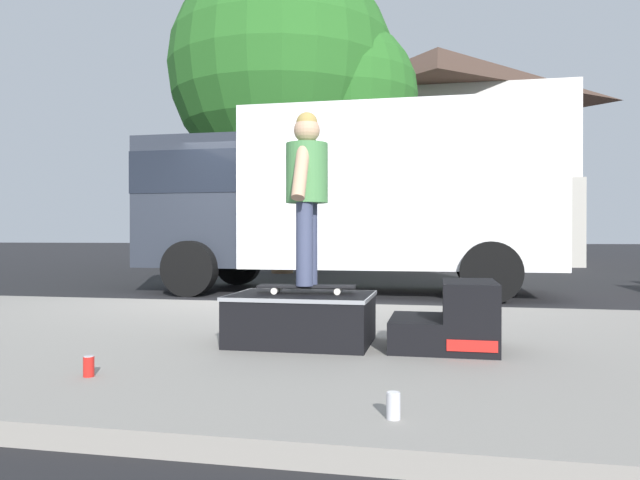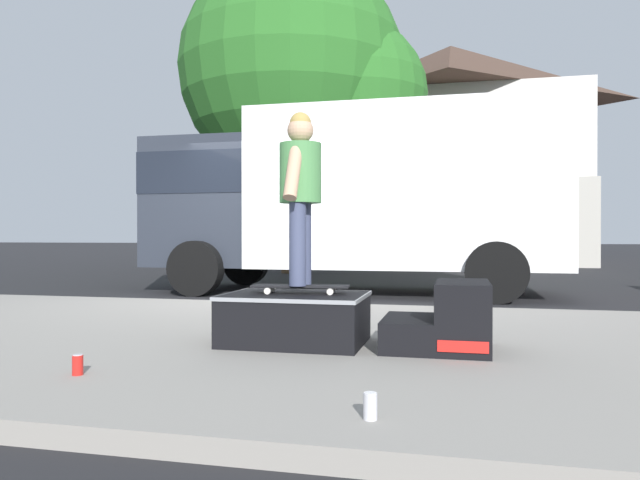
{
  "view_description": "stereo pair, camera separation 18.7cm",
  "coord_description": "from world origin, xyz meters",
  "px_view_note": "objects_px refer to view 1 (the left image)",
  "views": [
    {
      "loc": [
        2.84,
        -7.87,
        0.97
      ],
      "look_at": [
        1.54,
        -1.46,
        0.93
      ],
      "focal_mm": 33.11,
      "sensor_mm": 36.0,
      "label": 1
    },
    {
      "loc": [
        3.02,
        -7.83,
        0.97
      ],
      "look_at": [
        1.54,
        -1.46,
        0.93
      ],
      "focal_mm": 33.11,
      "sensor_mm": 36.0,
      "label": 2
    }
  ],
  "objects_px": {
    "kicker_ramp": "(453,321)",
    "street_tree_main": "(295,77)",
    "box_truck": "(343,194)",
    "skate_box": "(302,317)",
    "soda_can_b": "(393,406)",
    "skater_kid": "(307,183)",
    "soda_can": "(89,366)",
    "skateboard": "(307,287)"
  },
  "relations": [
    {
      "from": "soda_can_b",
      "to": "kicker_ramp",
      "type": "bearing_deg",
      "value": 80.27
    },
    {
      "from": "box_truck",
      "to": "street_tree_main",
      "type": "bearing_deg",
      "value": 112.87
    },
    {
      "from": "skateboard",
      "to": "skater_kid",
      "type": "height_order",
      "value": "skater_kid"
    },
    {
      "from": "kicker_ramp",
      "to": "street_tree_main",
      "type": "height_order",
      "value": "street_tree_main"
    },
    {
      "from": "skater_kid",
      "to": "skateboard",
      "type": "bearing_deg",
      "value": 123.69
    },
    {
      "from": "skate_box",
      "to": "soda_can",
      "type": "distance_m",
      "value": 1.69
    },
    {
      "from": "soda_can_b",
      "to": "street_tree_main",
      "type": "distance_m",
      "value": 13.67
    },
    {
      "from": "skateboard",
      "to": "street_tree_main",
      "type": "xyz_separation_m",
      "value": [
        -2.67,
        10.41,
        4.57
      ]
    },
    {
      "from": "soda_can_b",
      "to": "skater_kid",
      "type": "bearing_deg",
      "value": 114.29
    },
    {
      "from": "street_tree_main",
      "to": "skater_kid",
      "type": "bearing_deg",
      "value": -75.59
    },
    {
      "from": "skate_box",
      "to": "street_tree_main",
      "type": "relative_size",
      "value": 0.13
    },
    {
      "from": "soda_can_b",
      "to": "street_tree_main",
      "type": "xyz_separation_m",
      "value": [
        -3.51,
        12.25,
        4.95
      ]
    },
    {
      "from": "soda_can",
      "to": "street_tree_main",
      "type": "relative_size",
      "value": 0.02
    },
    {
      "from": "soda_can_b",
      "to": "soda_can",
      "type": "bearing_deg",
      "value": 166.04
    },
    {
      "from": "box_truck",
      "to": "soda_can",
      "type": "bearing_deg",
      "value": -93.84
    },
    {
      "from": "skate_box",
      "to": "soda_can_b",
      "type": "distance_m",
      "value": 2.01
    },
    {
      "from": "skate_box",
      "to": "box_truck",
      "type": "bearing_deg",
      "value": 95.8
    },
    {
      "from": "box_truck",
      "to": "skate_box",
      "type": "bearing_deg",
      "value": -84.2
    },
    {
      "from": "skate_box",
      "to": "skater_kid",
      "type": "relative_size",
      "value": 0.8
    },
    {
      "from": "soda_can_b",
      "to": "street_tree_main",
      "type": "height_order",
      "value": "street_tree_main"
    },
    {
      "from": "skate_box",
      "to": "street_tree_main",
      "type": "bearing_deg",
      "value": 104.2
    },
    {
      "from": "skater_kid",
      "to": "soda_can",
      "type": "bearing_deg",
      "value": -127.44
    },
    {
      "from": "soda_can",
      "to": "soda_can_b",
      "type": "relative_size",
      "value": 1.0
    },
    {
      "from": "kicker_ramp",
      "to": "skateboard",
      "type": "distance_m",
      "value": 1.17
    },
    {
      "from": "skater_kid",
      "to": "box_truck",
      "type": "xyz_separation_m",
      "value": [
        -0.59,
        5.47,
        0.3
      ]
    },
    {
      "from": "kicker_ramp",
      "to": "soda_can_b",
      "type": "distance_m",
      "value": 1.84
    },
    {
      "from": "soda_can_b",
      "to": "box_truck",
      "type": "xyz_separation_m",
      "value": [
        -1.42,
        7.31,
        1.52
      ]
    },
    {
      "from": "soda_can",
      "to": "street_tree_main",
      "type": "bearing_deg",
      "value": 97.85
    },
    {
      "from": "skater_kid",
      "to": "street_tree_main",
      "type": "bearing_deg",
      "value": 104.41
    },
    {
      "from": "soda_can",
      "to": "soda_can_b",
      "type": "height_order",
      "value": "same"
    },
    {
      "from": "skate_box",
      "to": "kicker_ramp",
      "type": "xyz_separation_m",
      "value": [
        1.17,
        -0.0,
        0.0
      ]
    },
    {
      "from": "soda_can",
      "to": "soda_can_b",
      "type": "xyz_separation_m",
      "value": [
        1.88,
        -0.47,
        0.0
      ]
    },
    {
      "from": "skater_kid",
      "to": "box_truck",
      "type": "distance_m",
      "value": 5.51
    },
    {
      "from": "skater_kid",
      "to": "soda_can_b",
      "type": "relative_size",
      "value": 10.97
    },
    {
      "from": "kicker_ramp",
      "to": "soda_can",
      "type": "xyz_separation_m",
      "value": [
        -2.19,
        -1.34,
        -0.15
      ]
    },
    {
      "from": "kicker_ramp",
      "to": "skateboard",
      "type": "xyz_separation_m",
      "value": [
        -1.14,
        0.03,
        0.24
      ]
    },
    {
      "from": "skater_kid",
      "to": "box_truck",
      "type": "height_order",
      "value": "box_truck"
    },
    {
      "from": "skater_kid",
      "to": "soda_can_b",
      "type": "distance_m",
      "value": 2.35
    },
    {
      "from": "skateboard",
      "to": "soda_can",
      "type": "bearing_deg",
      "value": -127.44
    },
    {
      "from": "box_truck",
      "to": "street_tree_main",
      "type": "relative_size",
      "value": 0.84
    },
    {
      "from": "skateboard",
      "to": "box_truck",
      "type": "height_order",
      "value": "box_truck"
    },
    {
      "from": "skate_box",
      "to": "skater_kid",
      "type": "distance_m",
      "value": 1.07
    }
  ]
}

